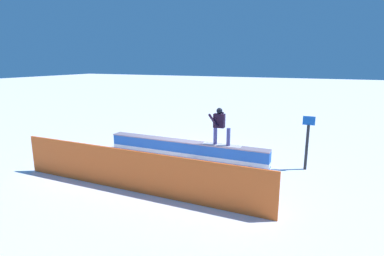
{
  "coord_description": "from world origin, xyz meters",
  "views": [
    {
      "loc": [
        -4.93,
        10.29,
        3.73
      ],
      "look_at": [
        -0.75,
        1.0,
        1.47
      ],
      "focal_mm": 28.3,
      "sensor_mm": 36.0,
      "label": 1
    }
  ],
  "objects": [
    {
      "name": "ground_plane",
      "position": [
        0.0,
        0.0,
        0.0
      ],
      "size": [
        120.0,
        120.0,
        0.0
      ],
      "primitive_type": "plane",
      "color": "white"
    },
    {
      "name": "safety_fence",
      "position": [
        0.0,
        3.47,
        0.62
      ],
      "size": [
        8.21,
        0.08,
        1.25
      ],
      "primitive_type": "cube",
      "rotation": [
        0.0,
        0.0,
        0.0
      ],
      "color": "#F55C1F",
      "rests_on": "ground_plane"
    },
    {
      "name": "grind_box",
      "position": [
        0.0,
        0.0,
        0.31
      ],
      "size": [
        6.61,
        0.49,
        0.68
      ],
      "color": "blue",
      "rests_on": "ground_plane"
    },
    {
      "name": "trail_marker",
      "position": [
        -4.42,
        -0.54,
        1.02
      ],
      "size": [
        0.4,
        0.1,
        1.9
      ],
      "color": "#262628",
      "rests_on": "ground_plane"
    },
    {
      "name": "snowboarder",
      "position": [
        -1.42,
        -0.0,
        1.43
      ],
      "size": [
        1.47,
        0.44,
        1.39
      ],
      "color": "silver",
      "rests_on": "grind_box"
    }
  ]
}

